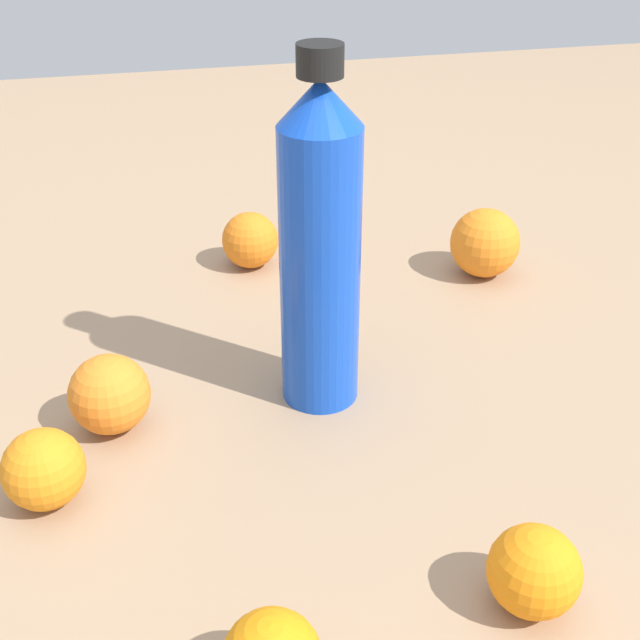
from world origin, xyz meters
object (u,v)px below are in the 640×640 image
at_px(orange_1, 44,469).
at_px(orange_3, 110,394).
at_px(water_bottle, 320,247).
at_px(orange_4, 485,243).
at_px(orange_5, 250,240).
at_px(orange_2, 534,571).

xyz_separation_m(orange_1, orange_3, (-0.05, -0.08, 0.00)).
bearing_deg(water_bottle, orange_4, -18.08).
xyz_separation_m(orange_4, orange_5, (0.26, -0.08, -0.01)).
bearing_deg(orange_2, orange_4, -108.87).
distance_m(orange_1, orange_5, 0.43).
relative_size(orange_2, orange_4, 0.79).
distance_m(orange_3, orange_5, 0.33).
relative_size(water_bottle, orange_5, 4.77).
distance_m(water_bottle, orange_1, 0.29).
distance_m(orange_2, orange_4, 0.49).
bearing_deg(orange_4, orange_3, 24.85).
xyz_separation_m(water_bottle, orange_1, (0.24, 0.09, -0.12)).
height_order(water_bottle, orange_5, water_bottle).
relative_size(orange_1, orange_5, 0.96).
xyz_separation_m(orange_1, orange_4, (-0.49, -0.29, 0.01)).
bearing_deg(orange_1, orange_2, 150.88).
xyz_separation_m(water_bottle, orange_4, (-0.24, -0.19, -0.11)).
xyz_separation_m(orange_1, orange_2, (-0.33, 0.18, -0.00)).
bearing_deg(orange_1, orange_5, -120.87).
relative_size(orange_2, orange_3, 0.90).
bearing_deg(orange_3, orange_2, 135.80).
bearing_deg(orange_3, orange_4, -155.15).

